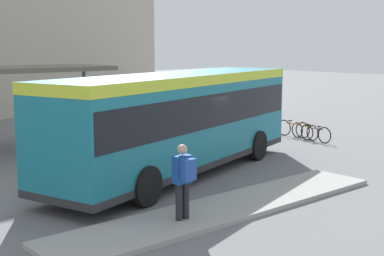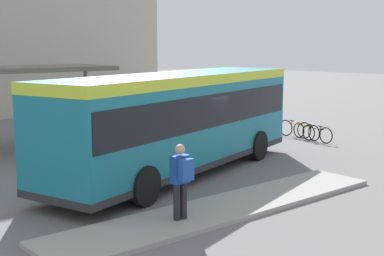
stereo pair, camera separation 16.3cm
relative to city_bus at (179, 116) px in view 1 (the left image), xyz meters
name	(u,v)px [view 1 (the left image)]	position (x,y,z in m)	size (l,w,h in m)	color
ground_plane	(179,174)	(-0.01, 0.00, -1.86)	(120.00, 120.00, 0.00)	slate
curb_island	(227,208)	(-1.51, -3.67, -1.80)	(9.79, 1.80, 0.12)	#9E9E99
city_bus	(179,116)	(0.00, 0.00, 0.00)	(10.89, 5.47, 3.18)	#197284
pedestrian_waiting	(184,177)	(-3.02, -3.81, -0.74)	(0.43, 0.45, 1.74)	#232328
bicycle_black	(316,133)	(8.07, 0.70, -1.50)	(0.48, 1.63, 0.71)	black
bicycle_yellow	(305,131)	(8.23, 1.40, -1.50)	(0.48, 1.61, 0.70)	black
bicycle_orange	(293,129)	(8.32, 2.10, -1.48)	(0.48, 1.72, 0.74)	black
potted_planter_near_shelter	(52,143)	(-2.24, 4.23, -1.16)	(0.75, 0.75, 1.31)	slate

